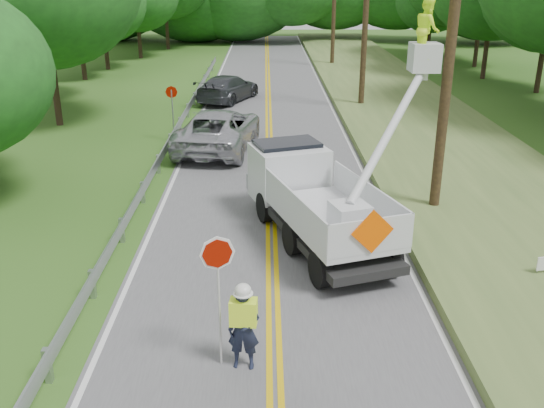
{
  "coord_description": "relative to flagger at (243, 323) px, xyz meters",
  "views": [
    {
      "loc": [
        -0.15,
        -8.02,
        6.99
      ],
      "look_at": [
        0.0,
        6.0,
        1.5
      ],
      "focal_mm": 39.55,
      "sensor_mm": 36.0,
      "label": 1
    }
  ],
  "objects": [
    {
      "name": "tall_grass_verge",
      "position": [
        7.69,
        12.6,
        -0.82
      ],
      "size": [
        7.0,
        96.0,
        0.3
      ],
      "primitive_type": "cube",
      "color": "#48612F",
      "rests_on": "ground"
    },
    {
      "name": "guardrail",
      "position": [
        -3.43,
        13.51,
        -0.41
      ],
      "size": [
        0.18,
        48.0,
        0.77
      ],
      "color": "#9EA2A7",
      "rests_on": "ground"
    },
    {
      "name": "stop_sign_permanent",
      "position": [
        -3.56,
        15.96,
        0.63
      ],
      "size": [
        0.52,
        0.06,
        2.42
      ],
      "color": "#9EA2A7",
      "rests_on": "ground"
    },
    {
      "name": "suv_darkgrey",
      "position": [
        -1.69,
        24.59,
        -0.22
      ],
      "size": [
        3.8,
        5.42,
        1.46
      ],
      "primitive_type": "imported",
      "rotation": [
        0.0,
        0.0,
        2.75
      ],
      "color": "#3D4045",
      "rests_on": "road"
    },
    {
      "name": "flagger",
      "position": [
        0.0,
        0.0,
        0.0
      ],
      "size": [
        1.07,
        0.44,
        2.64
      ],
      "color": "#191E33",
      "rests_on": "road"
    },
    {
      "name": "suv_silver",
      "position": [
        -1.52,
        14.72,
        -0.11
      ],
      "size": [
        3.62,
        6.37,
        1.68
      ],
      "primitive_type": "imported",
      "rotation": [
        0.0,
        0.0,
        3.0
      ],
      "color": "#B5B5BC",
      "rests_on": "road"
    },
    {
      "name": "utility_poles",
      "position": [
        5.59,
        15.62,
        4.3
      ],
      "size": [
        1.6,
        43.3,
        10.0
      ],
      "color": "black",
      "rests_on": "ground"
    },
    {
      "name": "bucket_truck",
      "position": [
        1.86,
        6.51,
        0.5
      ],
      "size": [
        5.41,
        6.64,
        6.29
      ],
      "color": "black",
      "rests_on": "road"
    },
    {
      "name": "road",
      "position": [
        0.59,
        12.6,
        -0.96
      ],
      "size": [
        7.2,
        96.0,
        0.03
      ],
      "color": "#525154",
      "rests_on": "ground"
    }
  ]
}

